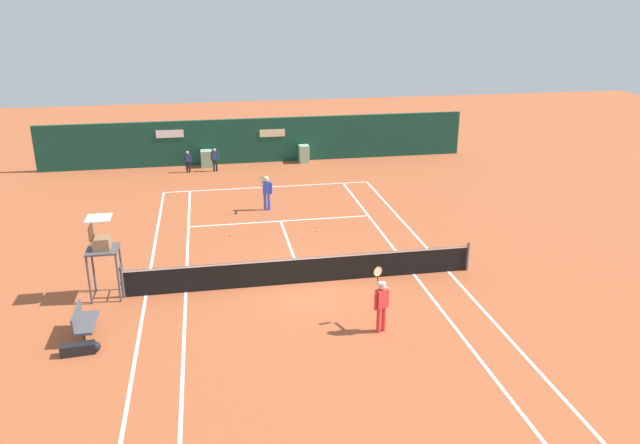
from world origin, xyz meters
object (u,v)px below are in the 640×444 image
Objects in this scene: equipment_bag at (82,349)px; tennis_ball_by_sideline at (318,231)px; player_bench at (83,320)px; player_on_baseline at (267,190)px; umpire_chair at (102,246)px; player_near_side at (381,302)px; tennis_ball_near_service_line at (231,235)px; ball_kid_centre_post at (188,160)px; ball_kid_left_post at (215,158)px.

tennis_ball_by_sideline is (8.16, 8.18, -0.13)m from equipment_bag.
tennis_ball_by_sideline is at bearing 131.12° from player_bench.
equipment_bag is at bearing 64.50° from player_on_baseline.
player_on_baseline is at bearing 142.26° from umpire_chair.
umpire_chair reaches higher than player_near_side.
umpire_chair is 2.59× the size of equipment_bag.
equipment_bag is 13.07m from player_on_baseline.
player_near_side reaches higher than tennis_ball_near_service_line.
player_on_baseline is 26.77× the size of tennis_ball_near_service_line.
player_on_baseline is 0.99× the size of player_near_side.
player_near_side is at bearing 104.09° from player_on_baseline.
ball_kid_centre_post is at bearing 86.70° from player_near_side.
umpire_chair is 40.87× the size of tennis_ball_by_sideline.
umpire_chair is 9.14m from player_near_side.
umpire_chair is 3.89m from equipment_bag.
ball_kid_left_post is (4.24, 17.73, 0.25)m from player_bench.
player_on_baseline reaches higher than equipment_bag.
player_bench is 17.94m from ball_kid_centre_post.
equipment_bag is at bearing -118.26° from tennis_ball_near_service_line.
umpire_chair is at bearing 55.86° from player_on_baseline.
player_near_side is (2.17, -11.69, 0.01)m from player_on_baseline.
ball_kid_centre_post reaches higher than equipment_bag.
ball_kid_left_post is at bearing 166.55° from player_bench.
ball_kid_left_post is 10.34m from tennis_ball_near_service_line.
equipment_bag is 0.59× the size of player_near_side.
tennis_ball_near_service_line is (0.36, -10.31, -0.72)m from ball_kid_left_post.
tennis_ball_by_sideline is at bearing 45.08° from equipment_bag.
player_bench is at bearing -121.78° from tennis_ball_near_service_line.
tennis_ball_near_service_line is at bearing 83.65° from ball_kid_left_post.
equipment_bag is at bearing -134.92° from tennis_ball_by_sideline.
player_bench is 0.75× the size of player_near_side.
ball_kid_centre_post is 18.18× the size of tennis_ball_near_service_line.
player_near_side reaches higher than tennis_ball_by_sideline.
equipment_bag is at bearing 79.94° from ball_kid_centre_post.
equipment_bag is 9.56m from tennis_ball_near_service_line.
player_on_baseline is at bearing 148.33° from player_bench.
equipment_bag is (-0.24, -3.52, -1.65)m from umpire_chair.
umpire_chair is 2.86m from player_bench.
player_on_baseline is at bearing 80.12° from player_near_side.
player_on_baseline is (6.34, 11.40, 0.80)m from equipment_bag.
ball_kid_left_post reaches higher than ball_kid_centre_post.
tennis_ball_by_sideline is (4.00, -10.54, -0.72)m from ball_kid_left_post.
tennis_ball_near_service_line is (4.60, 7.42, -0.48)m from player_bench.
player_on_baseline reaches higher than tennis_ball_near_service_line.
tennis_ball_near_service_line is (4.28, 4.90, -1.77)m from umpire_chair.
tennis_ball_by_sideline is at bearing -3.70° from tennis_ball_near_service_line.
player_bench is 18.23m from ball_kid_left_post.
umpire_chair reaches higher than player_bench.
ball_kid_centre_post is 1.50m from ball_kid_left_post.
ball_kid_left_post is (-2.18, 7.32, -0.20)m from player_on_baseline.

